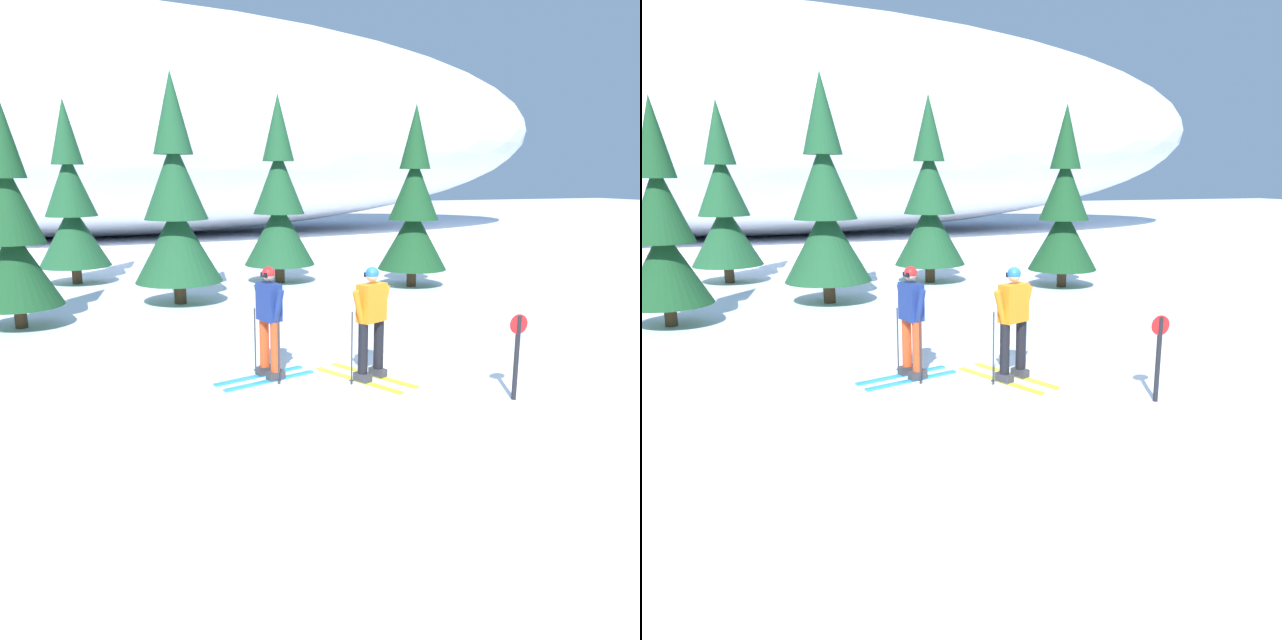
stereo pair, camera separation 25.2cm
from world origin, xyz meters
The scene contains 10 objects.
ground_plane centered at (0.00, 0.00, 0.00)m, with size 120.00×120.00×0.00m, color white.
skier_orange_jacket centered at (-0.58, 0.24, 0.95)m, with size 1.15×1.77×1.78m.
skier_navy_jacket centered at (-2.03, 0.86, 0.93)m, with size 1.65×0.86×1.77m.
pine_tree_far_left centered at (-5.99, 5.90, 1.96)m, with size 1.80×1.80×4.67m.
pine_tree_center_left centered at (-4.93, 11.34, 2.17)m, with size 2.01×2.01×5.20m.
pine_tree_center centered at (-2.50, 7.35, 2.30)m, with size 2.12×2.12×5.49m.
pine_tree_center_right centered at (0.73, 9.55, 2.24)m, with size 2.06×2.06×5.34m.
pine_tree_far_right centered at (4.07, 7.61, 2.09)m, with size 1.93×1.93×5.01m.
snow_ridge_background centered at (-3.81, 26.93, 5.63)m, with size 50.57×18.34×11.25m, color white.
trail_marker_post centered at (0.98, -1.28, 0.71)m, with size 0.28×0.07×1.24m.
Camera 2 is at (-4.34, -8.52, 3.14)m, focal length 35.82 mm.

